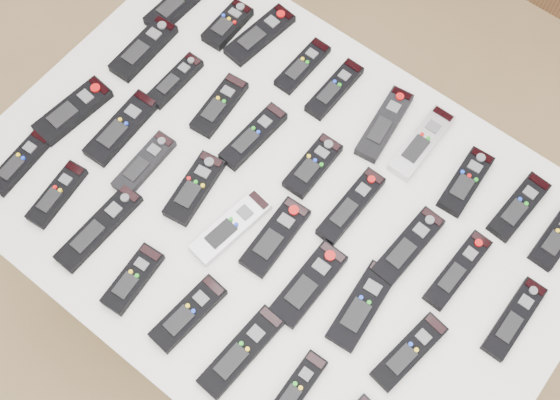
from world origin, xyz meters
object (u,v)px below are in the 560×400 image
Objects in this scene: remote_4 at (334,89)px; remote_8 at (519,207)px; remote_7 at (466,182)px; remote_34 at (295,391)px; remote_14 at (313,166)px; remote_20 at (122,128)px; remote_18 at (514,319)px; remote_28 at (20,162)px; remote_19 at (73,111)px; remote_1 at (228,25)px; remote_13 at (253,136)px; remote_15 at (351,206)px; remote_10 at (144,49)px; remote_21 at (144,164)px; remote_6 at (421,143)px; remote_25 at (309,284)px; remote_2 at (260,35)px; remote_11 at (175,81)px; table at (280,215)px; remote_33 at (241,352)px; remote_29 at (57,194)px; remote_32 at (188,313)px; remote_9 at (557,238)px; remote_23 at (231,227)px; remote_16 at (408,246)px; remote_31 at (133,279)px; remote_0 at (179,3)px; remote_30 at (99,228)px; remote_17 at (458,270)px; remote_5 at (384,124)px; remote_24 at (275,237)px; remote_27 at (409,352)px; remote_3 at (303,66)px; remote_26 at (362,306)px.

remote_4 is 1.00× the size of remote_8.
remote_7 is 0.57m from remote_34.
remote_20 is (-0.39, -0.18, -0.00)m from remote_14.
remote_18 is 1.07m from remote_28.
remote_19 reaches higher than remote_4.
remote_13 is (0.24, -0.20, 0.00)m from remote_1.
remote_15 is 1.01× the size of remote_19.
remote_10 reaches higher than remote_21.
remote_6 is 0.41m from remote_25.
remote_2 is 0.23m from remote_11.
table is at bearing -117.83° from remote_6.
remote_1 reaches higher than remote_33.
remote_32 is (0.39, -0.02, 0.00)m from remote_29.
remote_9 is 0.68m from remote_33.
remote_6 is at bearing 40.88° from remote_21.
remote_14 is 0.22m from remote_23.
remote_7 is 0.91× the size of remote_13.
remote_19 is at bearing 166.98° from remote_33.
remote_16 and remote_31 have the same top height.
remote_30 is (0.25, -0.54, -0.00)m from remote_0.
remote_17 is (0.37, 0.10, 0.07)m from table.
remote_33 is (0.07, -0.58, -0.00)m from remote_5.
remote_24 is at bearing 10.06° from remote_19.
remote_1 is 0.85× the size of remote_34.
remote_14 is (-0.49, -0.18, 0.00)m from remote_9.
remote_14 is (0.30, -0.20, 0.00)m from remote_2.
remote_24 is (0.04, -0.07, 0.07)m from table.
remote_8 is at bearing 15.06° from remote_11.
remote_16 is at bearing 10.77° from remote_20.
remote_32 is at bearing -45.76° from remote_11.
remote_32 is (0.50, -0.03, 0.00)m from remote_28.
remote_25 is (-0.24, -0.40, 0.00)m from remote_8.
remote_13 reaches higher than remote_18.
remote_15 is (-0.37, -0.20, 0.00)m from remote_9.
remote_27 is at bearing -59.83° from remote_6.
remote_31 is 0.88× the size of remote_32.
remote_6 is 0.79m from remote_29.
remote_16 is 0.96× the size of remote_20.
remote_16 is 0.25m from remote_18.
remote_25 is (0.20, 0.00, 0.00)m from remote_23.
remote_3 is 0.94× the size of remote_4.
remote_19 is 0.76m from remote_26.
remote_25 is (0.15, -0.21, 0.00)m from remote_14.
remote_1 is 0.73× the size of remote_19.
remote_6 is 0.13m from remote_7.
remote_29 is at bearing -143.75° from remote_7.
remote_23 is (0.34, -0.03, -0.00)m from remote_20.
remote_6 is 0.57m from remote_11.
remote_25 is at bearing -20.26° from remote_10.
remote_0 reaches higher than remote_32.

